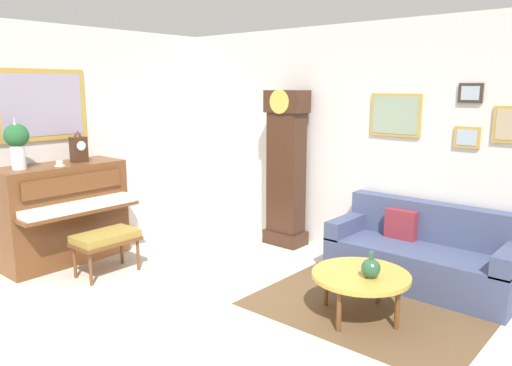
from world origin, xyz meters
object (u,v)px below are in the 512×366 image
object	(u,v)px
couch	(423,255)
grandfather_clock	(286,173)
piano_bench	(106,239)
mantel_clock	(79,148)
piano	(63,212)
coffee_table	(361,276)
teacup	(60,164)
green_jug	(371,268)
flower_vase	(17,141)

from	to	relation	value
couch	grandfather_clock	bearing A→B (deg)	176.09
piano_bench	mantel_clock	world-z (taller)	mantel_clock
piano	coffee_table	world-z (taller)	piano
mantel_clock	piano	bearing A→B (deg)	-90.38
teacup	green_jug	world-z (taller)	teacup
piano_bench	mantel_clock	size ratio (longest dim) A/B	1.84
piano_bench	couch	world-z (taller)	couch
mantel_clock	teacup	size ratio (longest dim) A/B	3.28
piano	grandfather_clock	distance (m)	2.79
piano_bench	teacup	world-z (taller)	teacup
piano	coffee_table	xyz separation A→B (m)	(3.43, 0.98, -0.21)
couch	piano_bench	bearing A→B (deg)	-143.75
piano	mantel_clock	size ratio (longest dim) A/B	3.79
flower_vase	coffee_table	bearing A→B (deg)	22.77
piano	coffee_table	bearing A→B (deg)	15.91
piano_bench	mantel_clock	xyz separation A→B (m)	(-0.77, 0.18, 0.94)
couch	green_jug	xyz separation A→B (m)	(0.00, -1.16, 0.19)
flower_vase	teacup	distance (m)	0.51
piano_bench	teacup	size ratio (longest dim) A/B	6.03
mantel_clock	teacup	bearing A→B (deg)	-69.59
flower_vase	green_jug	world-z (taller)	flower_vase
piano_bench	green_jug	xyz separation A→B (m)	(2.77, 0.87, 0.10)
grandfather_clock	green_jug	world-z (taller)	grandfather_clock
coffee_table	flower_vase	distance (m)	3.88
coffee_table	mantel_clock	world-z (taller)	mantel_clock
teacup	piano_bench	bearing A→B (deg)	11.67
couch	mantel_clock	bearing A→B (deg)	-152.39
grandfather_clock	green_jug	xyz separation A→B (m)	(1.93, -1.30, -0.46)
piano_bench	flower_vase	bearing A→B (deg)	-145.01
green_jug	mantel_clock	bearing A→B (deg)	-169.02
grandfather_clock	piano_bench	bearing A→B (deg)	-111.42
flower_vase	piano	bearing A→B (deg)	90.15
piano_bench	green_jug	bearing A→B (deg)	17.39
piano	flower_vase	world-z (taller)	flower_vase
coffee_table	piano	bearing A→B (deg)	-164.09
couch	flower_vase	size ratio (longest dim) A/B	3.28
coffee_table	green_jug	bearing A→B (deg)	-16.94
piano	flower_vase	size ratio (longest dim) A/B	2.48
coffee_table	grandfather_clock	bearing A→B (deg)	145.18
grandfather_clock	green_jug	bearing A→B (deg)	-33.94
green_jug	flower_vase	bearing A→B (deg)	-158.35
piano_bench	green_jug	world-z (taller)	green_jug
coffee_table	teacup	bearing A→B (deg)	-162.62
grandfather_clock	green_jug	size ratio (longest dim) A/B	8.46
couch	green_jug	bearing A→B (deg)	-89.93
coffee_table	teacup	xyz separation A→B (m)	(-3.31, -1.04, 0.81)
piano	grandfather_clock	bearing A→B (deg)	54.17
coffee_table	teacup	size ratio (longest dim) A/B	7.59
piano_bench	grandfather_clock	size ratio (longest dim) A/B	0.34
piano_bench	couch	size ratio (longest dim) A/B	0.37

